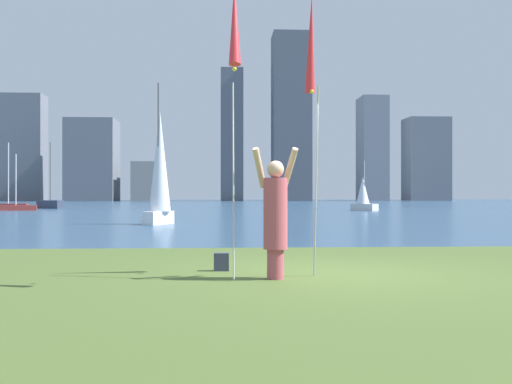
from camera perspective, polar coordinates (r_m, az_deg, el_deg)
The scene contains 17 objects.
ground at distance 60.34m, azimuth -1.83°, elevation -1.36°, with size 120.00×138.00×0.12m.
person at distance 8.85m, azimuth 1.80°, elevation -2.05°, with size 0.69×0.51×1.89m.
kite_flag_left at distance 8.51m, azimuth -1.99°, elevation 14.65°, with size 0.16×1.20×4.09m.
kite_flag_right at distance 9.74m, azimuth 5.09°, elevation 12.95°, with size 0.16×0.92×4.25m.
bag at distance 9.84m, azimuth -3.21°, elevation -6.45°, with size 0.24×0.14×0.28m.
sailboat_0 at distance 53.54m, azimuth -18.43°, elevation -1.03°, with size 2.42×1.88×5.47m.
sailboat_1 at distance 54.09m, azimuth -21.85°, elevation -1.08°, with size 3.06×0.71×5.37m.
sailboat_2 at distance 44.91m, azimuth 9.86°, elevation -0.32°, with size 1.84×1.93×3.57m.
sailboat_3 at distance 24.96m, azimuth -8.87°, elevation 2.17°, with size 1.20×1.80×5.62m.
sailboat_4 at distance 47.90m, azimuth -21.25°, elevation -1.28°, with size 2.94×1.22×4.08m.
skyline_tower_0 at distance 113.35m, azimuth -20.82°, elevation 3.83°, with size 7.82×4.90×18.13m.
skyline_tower_1 at distance 104.71m, azimuth -14.83°, elevation 2.82°, with size 7.81×7.73×13.27m.
skyline_tower_2 at distance 103.79m, azimuth -9.87°, elevation 0.94°, with size 4.85×7.96×6.38m.
skyline_tower_3 at distance 104.85m, azimuth -2.25°, elevation 5.22°, with size 3.72×5.75×22.05m.
skyline_tower_4 at distance 104.37m, azimuth 3.26°, elevation 6.86°, with size 6.30×5.96×27.91m.
skyline_tower_5 at distance 107.25m, azimuth 10.67°, elevation 3.91°, with size 4.36×6.09×17.60m.
skyline_tower_6 at distance 114.13m, azimuth 15.40°, elevation 2.91°, with size 7.30×5.88×14.60m.
Camera 1 is at (-1.70, -9.35, 1.22)m, focal length 43.42 mm.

